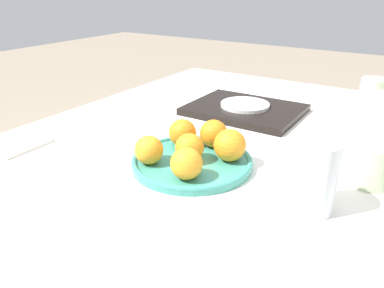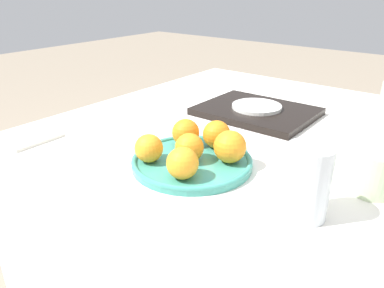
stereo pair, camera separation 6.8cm
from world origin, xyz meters
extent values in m
cube|color=silver|center=(0.00, 0.00, 0.38)|extent=(1.12, 1.06, 0.77)
cylinder|color=teal|center=(-0.04, -0.29, 0.77)|extent=(0.26, 0.26, 0.01)
torus|color=teal|center=(-0.04, -0.29, 0.78)|extent=(0.26, 0.26, 0.01)
sphere|color=orange|center=(-0.01, -0.37, 0.81)|extent=(0.06, 0.06, 0.06)
sphere|color=orange|center=(-0.04, -0.30, 0.81)|extent=(0.06, 0.06, 0.06)
sphere|color=orange|center=(-0.04, -0.21, 0.81)|extent=(0.06, 0.06, 0.06)
sphere|color=orange|center=(-0.11, -0.35, 0.81)|extent=(0.06, 0.06, 0.06)
sphere|color=orange|center=(0.03, -0.25, 0.81)|extent=(0.07, 0.07, 0.07)
sphere|color=orange|center=(-0.10, -0.24, 0.81)|extent=(0.06, 0.06, 0.06)
cylinder|color=silver|center=(0.22, -0.32, 0.83)|extent=(0.08, 0.08, 0.13)
cube|color=black|center=(-0.10, 0.09, 0.78)|extent=(0.32, 0.25, 0.02)
cylinder|color=silver|center=(-0.10, 0.09, 0.79)|extent=(0.14, 0.14, 0.01)
cylinder|color=#B7CC9E|center=(0.20, 0.43, 0.80)|extent=(0.09, 0.09, 0.07)
cylinder|color=#B7CC9E|center=(0.29, -0.18, 0.81)|extent=(0.07, 0.07, 0.08)
cylinder|color=#B7CC9E|center=(0.24, 0.28, 0.80)|extent=(0.09, 0.09, 0.06)
cube|color=silver|center=(-0.45, -0.43, 0.77)|extent=(0.12, 0.13, 0.01)
camera|label=1|loc=(0.35, -0.90, 1.13)|focal=35.00mm
camera|label=2|loc=(0.40, -0.86, 1.13)|focal=35.00mm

